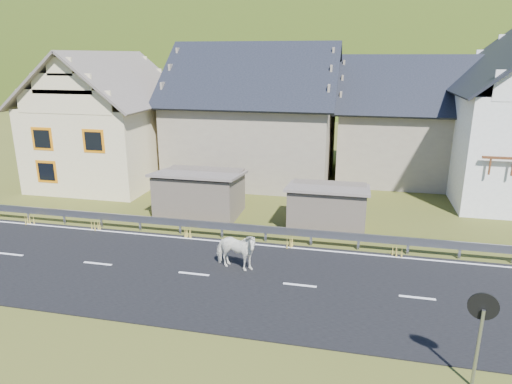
# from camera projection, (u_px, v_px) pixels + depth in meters

# --- Properties ---
(ground) EXTENTS (160.00, 160.00, 0.00)m
(ground) POSITION_uv_depth(u_px,v_px,m) (194.00, 275.00, 17.12)
(ground) COLOR #373D14
(ground) RESTS_ON ground
(road) EXTENTS (60.00, 7.00, 0.04)m
(road) POSITION_uv_depth(u_px,v_px,m) (194.00, 274.00, 17.11)
(road) COLOR black
(road) RESTS_ON ground
(lane_markings) EXTENTS (60.00, 6.60, 0.01)m
(lane_markings) POSITION_uv_depth(u_px,v_px,m) (194.00, 274.00, 17.11)
(lane_markings) COLOR silver
(lane_markings) RESTS_ON road
(guardrail) EXTENTS (28.10, 0.09, 0.75)m
(guardrail) POSITION_uv_depth(u_px,v_px,m) (222.00, 226.00, 20.39)
(guardrail) COLOR #93969B
(guardrail) RESTS_ON ground
(shed_left) EXTENTS (4.30, 3.30, 2.40)m
(shed_left) POSITION_uv_depth(u_px,v_px,m) (200.00, 194.00, 23.29)
(shed_left) COLOR #706555
(shed_left) RESTS_ON ground
(shed_right) EXTENTS (3.80, 2.90, 2.20)m
(shed_right) POSITION_uv_depth(u_px,v_px,m) (327.00, 208.00, 21.49)
(shed_right) COLOR #706555
(shed_right) RESTS_ON ground
(house_cream) EXTENTS (7.80, 9.80, 8.30)m
(house_cream) POSITION_uv_depth(u_px,v_px,m) (108.00, 113.00, 29.17)
(house_cream) COLOR beige
(house_cream) RESTS_ON ground
(house_stone_a) EXTENTS (10.80, 9.80, 8.90)m
(house_stone_a) POSITION_uv_depth(u_px,v_px,m) (256.00, 107.00, 30.00)
(house_stone_a) COLOR gray
(house_stone_a) RESTS_ON ground
(house_stone_b) EXTENTS (9.80, 8.80, 8.10)m
(house_stone_b) POSITION_uv_depth(u_px,v_px,m) (411.00, 113.00, 29.88)
(house_stone_b) COLOR gray
(house_stone_b) RESTS_ON ground
(mountain) EXTENTS (440.00, 280.00, 260.00)m
(mountain) POSITION_uv_depth(u_px,v_px,m) (357.00, 125.00, 189.98)
(mountain) COLOR #253B0E
(mountain) RESTS_ON ground
(conifer_patch) EXTENTS (76.00, 50.00, 28.00)m
(conifer_patch) POSITION_uv_depth(u_px,v_px,m) (144.00, 62.00, 129.67)
(conifer_patch) COLOR black
(conifer_patch) RESTS_ON ground
(horse) EXTENTS (1.16, 1.95, 1.54)m
(horse) POSITION_uv_depth(u_px,v_px,m) (236.00, 251.00, 17.27)
(horse) COLOR white
(horse) RESTS_ON road
(traffic_mirror) EXTENTS (0.70, 0.24, 2.55)m
(traffic_mirror) POSITION_uv_depth(u_px,v_px,m) (481.00, 319.00, 10.91)
(traffic_mirror) COLOR #93969B
(traffic_mirror) RESTS_ON ground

